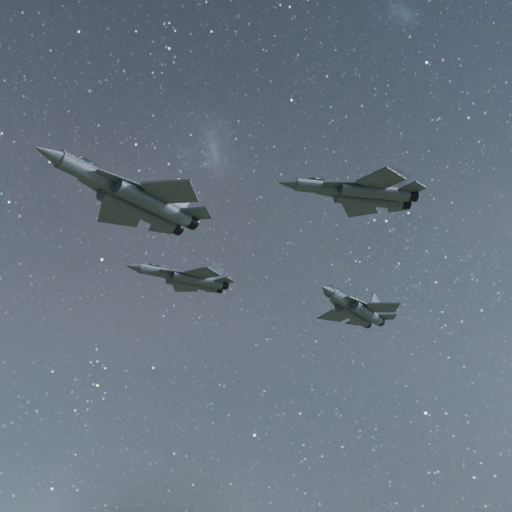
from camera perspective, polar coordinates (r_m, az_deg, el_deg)
jet_lead at (r=60.54m, az=-11.50°, el=5.44°), size 19.47×13.15×4.90m
jet_left at (r=85.50m, az=-6.62°, el=-2.15°), size 15.88×11.16×4.01m
jet_right at (r=62.59m, az=9.92°, el=5.96°), size 14.93×9.82×3.83m
jet_slot at (r=86.11m, az=9.42°, el=-5.00°), size 17.94×11.86×4.58m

